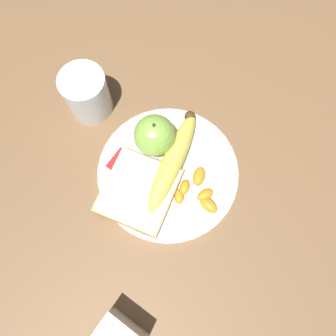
{
  "coord_description": "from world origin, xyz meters",
  "views": [
    {
      "loc": [
        0.14,
        0.1,
        0.56
      ],
      "look_at": [
        0.0,
        0.0,
        0.03
      ],
      "focal_mm": 35.0,
      "sensor_mm": 36.0,
      "label": 1
    }
  ],
  "objects_px": {
    "banana": "(171,160)",
    "jam_packet": "(122,164)",
    "bread_slice": "(139,191)",
    "plate": "(168,172)",
    "fork": "(169,166)",
    "juice_glass": "(87,95)",
    "apple": "(155,135)"
  },
  "relations": [
    {
      "from": "plate",
      "to": "banana",
      "type": "xyz_separation_m",
      "value": [
        -0.02,
        -0.0,
        0.02
      ]
    },
    {
      "from": "bread_slice",
      "to": "banana",
      "type": "bearing_deg",
      "value": 169.89
    },
    {
      "from": "plate",
      "to": "apple",
      "type": "distance_m",
      "value": 0.07
    },
    {
      "from": "juice_glass",
      "to": "jam_packet",
      "type": "distance_m",
      "value": 0.14
    },
    {
      "from": "juice_glass",
      "to": "banana",
      "type": "distance_m",
      "value": 0.19
    },
    {
      "from": "apple",
      "to": "fork",
      "type": "xyz_separation_m",
      "value": [
        0.02,
        0.04,
        -0.03
      ]
    },
    {
      "from": "bread_slice",
      "to": "fork",
      "type": "xyz_separation_m",
      "value": [
        -0.07,
        0.01,
        -0.01
      ]
    },
    {
      "from": "banana",
      "to": "bread_slice",
      "type": "distance_m",
      "value": 0.08
    },
    {
      "from": "juice_glass",
      "to": "banana",
      "type": "height_order",
      "value": "juice_glass"
    },
    {
      "from": "banana",
      "to": "jam_packet",
      "type": "bearing_deg",
      "value": -51.4
    },
    {
      "from": "banana",
      "to": "bread_slice",
      "type": "bearing_deg",
      "value": -10.11
    },
    {
      "from": "apple",
      "to": "jam_packet",
      "type": "bearing_deg",
      "value": -18.32
    },
    {
      "from": "juice_glass",
      "to": "plate",
      "type": "bearing_deg",
      "value": 82.05
    },
    {
      "from": "plate",
      "to": "banana",
      "type": "bearing_deg",
      "value": -162.53
    },
    {
      "from": "plate",
      "to": "bread_slice",
      "type": "relative_size",
      "value": 1.72
    },
    {
      "from": "juice_glass",
      "to": "jam_packet",
      "type": "relative_size",
      "value": 2.12
    },
    {
      "from": "fork",
      "to": "banana",
      "type": "bearing_deg",
      "value": -116.15
    },
    {
      "from": "juice_glass",
      "to": "bread_slice",
      "type": "height_order",
      "value": "juice_glass"
    },
    {
      "from": "jam_packet",
      "to": "bread_slice",
      "type": "bearing_deg",
      "value": 67.02
    },
    {
      "from": "banana",
      "to": "fork",
      "type": "bearing_deg",
      "value": 3.07
    },
    {
      "from": "juice_glass",
      "to": "bread_slice",
      "type": "relative_size",
      "value": 0.62
    },
    {
      "from": "bread_slice",
      "to": "jam_packet",
      "type": "xyz_separation_m",
      "value": [
        -0.02,
        -0.05,
        -0.0
      ]
    },
    {
      "from": "banana",
      "to": "apple",
      "type": "bearing_deg",
      "value": -108.29
    },
    {
      "from": "juice_glass",
      "to": "apple",
      "type": "xyz_separation_m",
      "value": [
        -0.0,
        0.15,
        0.01
      ]
    },
    {
      "from": "apple",
      "to": "banana",
      "type": "height_order",
      "value": "apple"
    },
    {
      "from": "banana",
      "to": "fork",
      "type": "relative_size",
      "value": 1.19
    },
    {
      "from": "juice_glass",
      "to": "apple",
      "type": "height_order",
      "value": "apple"
    },
    {
      "from": "plate",
      "to": "jam_packet",
      "type": "height_order",
      "value": "jam_packet"
    },
    {
      "from": "banana",
      "to": "jam_packet",
      "type": "height_order",
      "value": "banana"
    },
    {
      "from": "apple",
      "to": "bread_slice",
      "type": "bearing_deg",
      "value": 18.77
    },
    {
      "from": "plate",
      "to": "juice_glass",
      "type": "xyz_separation_m",
      "value": [
        -0.03,
        -0.2,
        0.03
      ]
    },
    {
      "from": "juice_glass",
      "to": "banana",
      "type": "xyz_separation_m",
      "value": [
        0.01,
        0.19,
        -0.01
      ]
    }
  ]
}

